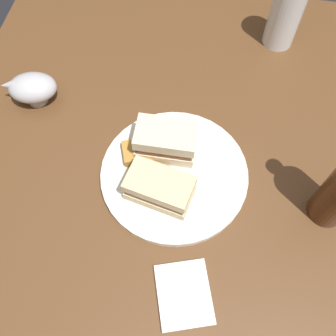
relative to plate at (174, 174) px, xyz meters
The scene contains 14 objects.
ground_plane 0.75m from the plate, 91.20° to the right, with size 6.00×6.00×0.00m, color black.
dining_table 0.38m from the plate, 91.20° to the right, with size 1.14×0.93×0.74m, color brown.
plate is the anchor object (origin of this frame).
sandwich_half_left 0.07m from the plate, 157.33° to the right, with size 0.07×0.12×0.07m.
sandwich_half_right 0.06m from the plate, 21.49° to the right, with size 0.09×0.13×0.06m.
potato_wedge_front 0.06m from the plate, 79.82° to the right, with size 0.05×0.02×0.02m, color #B77F33.
potato_wedge_middle 0.05m from the plate, 130.26° to the right, with size 0.04×0.02×0.02m, color gold.
potato_wedge_back 0.10m from the plate, 102.92° to the right, with size 0.05×0.02×0.02m, color #B77F33.
potato_wedge_left_edge 0.04m from the plate, 97.44° to the right, with size 0.05×0.02×0.01m, color #AD702D.
potato_wedge_right_edge 0.06m from the plate, 140.96° to the right, with size 0.04×0.02×0.02m, color #B77F33.
potato_wedge_stray 0.07m from the plate, 65.97° to the right, with size 0.04×0.02×0.02m, color #AD702D.
pint_glass 0.45m from the plate, 155.17° to the left, with size 0.07×0.07×0.16m.
gravy_boat 0.36m from the plate, 112.31° to the right, with size 0.09×0.12×0.07m.
napkin 0.23m from the plate, 13.43° to the left, with size 0.11×0.09×0.01m, color white.
Camera 1 is at (0.33, 0.07, 1.42)m, focal length 40.62 mm.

